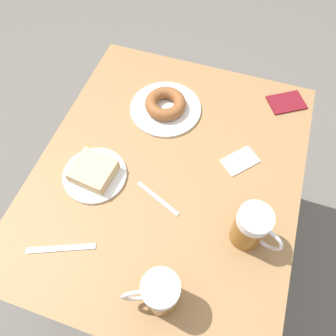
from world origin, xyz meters
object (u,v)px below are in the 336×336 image
(plate_with_donut, at_px, (165,106))
(beer_mug_center, at_px, (251,228))
(beer_mug_left, at_px, (160,293))
(fork, at_px, (157,198))
(passport_near_edge, at_px, (286,102))
(napkin_folded, at_px, (240,161))
(plate_with_cake, at_px, (94,173))
(knife, at_px, (61,248))

(plate_with_donut, height_order, beer_mug_center, beer_mug_center)
(beer_mug_left, xyz_separation_m, fork, (0.10, -0.27, -0.07))
(beer_mug_center, height_order, passport_near_edge, beer_mug_center)
(beer_mug_left, xyz_separation_m, beer_mug_center, (-0.18, -0.23, 0.00))
(beer_mug_center, bearing_deg, beer_mug_left, 52.50)
(plate_with_donut, relative_size, fork, 1.65)
(napkin_folded, bearing_deg, plate_with_cake, 24.82)
(plate_with_cake, distance_m, beer_mug_left, 0.43)
(napkin_folded, xyz_separation_m, knife, (0.42, 0.44, -0.00))
(beer_mug_center, distance_m, napkin_folded, 0.26)
(beer_mug_center, xyz_separation_m, passport_near_edge, (-0.04, -0.54, -0.07))
(plate_with_donut, xyz_separation_m, beer_mug_center, (-0.37, 0.38, 0.05))
(knife, bearing_deg, passport_near_edge, -125.49)
(plate_with_donut, distance_m, knife, 0.58)
(fork, distance_m, passport_near_edge, 0.60)
(napkin_folded, xyz_separation_m, fork, (0.21, 0.21, -0.00))
(napkin_folded, xyz_separation_m, passport_near_edge, (-0.11, -0.30, 0.00))
(beer_mug_left, relative_size, napkin_folded, 1.14)
(plate_with_cake, bearing_deg, passport_near_edge, -137.21)
(knife, bearing_deg, beer_mug_left, 173.20)
(plate_with_cake, distance_m, plate_with_donut, 0.35)
(plate_with_donut, relative_size, passport_near_edge, 1.65)
(beer_mug_left, bearing_deg, fork, -69.11)
(plate_with_cake, xyz_separation_m, fork, (-0.21, 0.01, -0.02))
(knife, bearing_deg, plate_with_cake, -88.27)
(knife, xyz_separation_m, passport_near_edge, (-0.53, -0.74, 0.00))
(plate_with_cake, relative_size, beer_mug_center, 1.34)
(beer_mug_left, relative_size, fork, 0.97)
(beer_mug_left, xyz_separation_m, napkin_folded, (-0.11, -0.48, -0.07))
(napkin_folded, distance_m, fork, 0.30)
(plate_with_donut, bearing_deg, passport_near_edge, -157.88)
(fork, bearing_deg, passport_near_edge, -122.35)
(beer_mug_center, relative_size, knife, 0.81)
(napkin_folded, height_order, fork, same)
(fork, distance_m, knife, 0.31)
(beer_mug_left, height_order, napkin_folded, beer_mug_left)
(fork, bearing_deg, knife, 48.38)
(plate_with_donut, height_order, passport_near_edge, plate_with_donut)
(plate_with_cake, distance_m, fork, 0.21)
(knife, bearing_deg, beer_mug_center, -158.01)
(plate_with_cake, relative_size, passport_near_edge, 1.31)
(napkin_folded, relative_size, passport_near_edge, 0.86)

